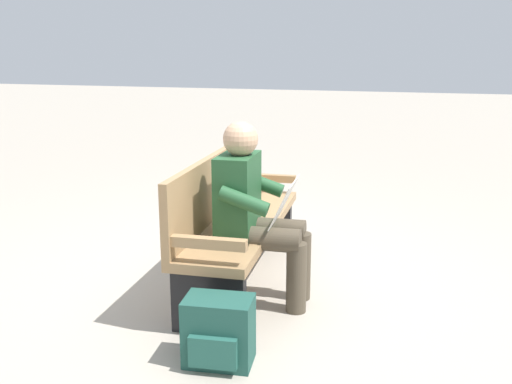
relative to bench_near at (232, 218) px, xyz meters
name	(u,v)px	position (x,y,z in m)	size (l,w,h in m)	color
ground_plane	(243,280)	(-0.01, 0.07, -0.46)	(40.00, 40.00, 0.00)	#A89E8E
bench_near	(232,218)	(0.00, 0.00, 0.00)	(1.84, 0.64, 0.90)	#9E7A51
person_seated	(255,208)	(0.28, 0.26, 0.17)	(0.60, 0.60, 1.18)	#23512D
backpack	(219,332)	(1.08, 0.32, -0.28)	(0.30, 0.38, 0.36)	#1E4C42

